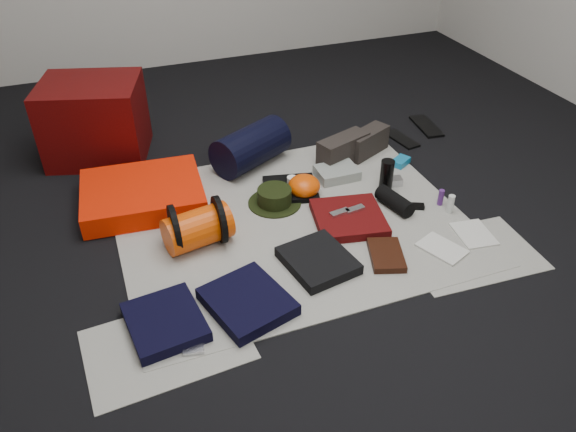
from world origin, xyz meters
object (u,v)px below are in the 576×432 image
object	(u,v)px
compact_camera	(392,181)
water_bottle	(387,176)
navy_duffel	(251,147)
red_cabinet	(95,120)
paperback_book	(386,255)
stuff_sack	(198,228)
sleeping_pad	(143,194)

from	to	relation	value
compact_camera	water_bottle	bearing A→B (deg)	-138.43
navy_duffel	red_cabinet	bearing A→B (deg)	123.06
navy_duffel	paperback_book	bearing A→B (deg)	-100.77
red_cabinet	stuff_sack	xyz separation A→B (m)	(0.33, -1.00, -0.12)
navy_duffel	compact_camera	distance (m)	0.78
navy_duffel	compact_camera	size ratio (longest dim) A/B	4.35
stuff_sack	water_bottle	world-z (taller)	water_bottle
navy_duffel	paperback_book	xyz separation A→B (m)	(0.31, -0.97, -0.09)
water_bottle	paperback_book	size ratio (longest dim) A/B	0.80
red_cabinet	water_bottle	world-z (taller)	red_cabinet
sleeping_pad	compact_camera	world-z (taller)	sleeping_pad
navy_duffel	paperback_book	distance (m)	1.02
water_bottle	compact_camera	size ratio (longest dim) A/B	1.78
stuff_sack	navy_duffel	world-z (taller)	navy_duffel
navy_duffel	water_bottle	world-z (taller)	navy_duffel
navy_duffel	water_bottle	xyz separation A→B (m)	(0.56, -0.49, -0.02)
compact_camera	stuff_sack	bearing A→B (deg)	-160.33
navy_duffel	compact_camera	xyz separation A→B (m)	(0.62, -0.46, -0.09)
sleeping_pad	water_bottle	xyz separation A→B (m)	(1.18, -0.32, 0.03)
sleeping_pad	water_bottle	size ratio (longest dim) A/B	3.35
stuff_sack	sleeping_pad	bearing A→B (deg)	113.76
sleeping_pad	paperback_book	distance (m)	1.22
red_cabinet	paperback_book	distance (m)	1.76
water_bottle	paperback_book	bearing A→B (deg)	-118.12
paperback_book	water_bottle	bearing A→B (deg)	80.40
navy_duffel	water_bottle	bearing A→B (deg)	-69.28
water_bottle	red_cabinet	bearing A→B (deg)	145.63
red_cabinet	stuff_sack	distance (m)	1.06
sleeping_pad	paperback_book	bearing A→B (deg)	-40.97
red_cabinet	sleeping_pad	xyz separation A→B (m)	(0.15, -0.59, -0.16)
red_cabinet	stuff_sack	world-z (taller)	red_cabinet
navy_duffel	stuff_sack	bearing A→B (deg)	-154.66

